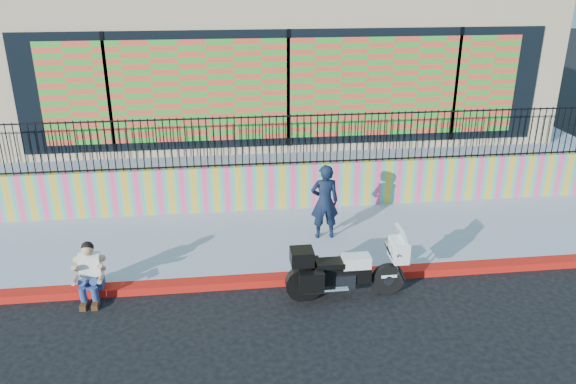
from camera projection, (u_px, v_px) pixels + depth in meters
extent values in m
plane|color=black|center=(314.00, 281.00, 10.71)|extent=(90.00, 90.00, 0.00)
cube|color=red|center=(314.00, 277.00, 10.69)|extent=(16.00, 0.30, 0.15)
cube|color=#8E95AB|center=(302.00, 239.00, 12.21)|extent=(16.00, 3.00, 0.15)
cube|color=#FF437D|center=(293.00, 186.00, 13.45)|extent=(16.00, 0.20, 1.10)
cube|color=#8E95AB|center=(273.00, 132.00, 18.18)|extent=(16.00, 10.00, 1.25)
cube|color=tan|center=(272.00, 50.00, 17.02)|extent=(14.00, 8.00, 4.00)
cube|color=black|center=(288.00, 89.00, 13.47)|extent=(12.60, 0.04, 2.80)
cube|color=#D7492F|center=(288.00, 89.00, 13.44)|extent=(11.48, 0.02, 2.40)
cylinder|color=black|center=(388.00, 279.00, 10.19)|extent=(0.60, 0.13, 0.60)
cylinder|color=black|center=(304.00, 284.00, 10.02)|extent=(0.60, 0.13, 0.60)
cube|color=black|center=(347.00, 274.00, 10.05)|extent=(0.86, 0.25, 0.31)
cube|color=silver|center=(344.00, 279.00, 10.08)|extent=(0.36, 0.31, 0.27)
cube|color=white|center=(356.00, 261.00, 9.97)|extent=(0.50, 0.29, 0.22)
cube|color=black|center=(330.00, 264.00, 9.93)|extent=(0.50, 0.31, 0.11)
cube|color=white|center=(399.00, 250.00, 9.99)|extent=(0.27, 0.47, 0.38)
cube|color=silver|center=(402.00, 235.00, 9.89)|extent=(0.17, 0.42, 0.31)
cube|color=black|center=(302.00, 257.00, 9.81)|extent=(0.40, 0.38, 0.27)
cube|color=black|center=(312.00, 282.00, 9.70)|extent=(0.44, 0.16, 0.36)
cube|color=black|center=(307.00, 267.00, 10.21)|extent=(0.44, 0.16, 0.36)
cube|color=white|center=(388.00, 275.00, 10.16)|extent=(0.29, 0.15, 0.05)
imported|color=black|center=(325.00, 202.00, 11.84)|extent=(0.60, 0.40, 1.64)
cube|color=navy|center=(93.00, 283.00, 10.19)|extent=(0.36, 0.28, 0.18)
cube|color=white|center=(90.00, 267.00, 10.02)|extent=(0.38, 0.27, 0.54)
sphere|color=tan|center=(87.00, 250.00, 9.85)|extent=(0.21, 0.21, 0.21)
cube|color=#472814|center=(84.00, 305.00, 9.84)|extent=(0.11, 0.26, 0.10)
cube|color=#472814|center=(96.00, 304.00, 9.87)|extent=(0.11, 0.26, 0.10)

